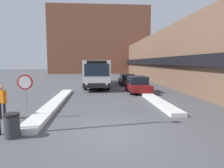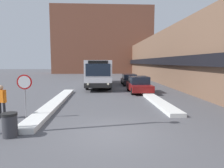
{
  "view_description": "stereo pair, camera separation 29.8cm",
  "coord_description": "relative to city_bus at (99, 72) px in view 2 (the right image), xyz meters",
  "views": [
    {
      "loc": [
        -0.72,
        -7.84,
        2.89
      ],
      "look_at": [
        0.3,
        5.53,
        1.44
      ],
      "focal_mm": 32.0,
      "sensor_mm": 36.0,
      "label": 1
    },
    {
      "loc": [
        -0.43,
        -7.86,
        2.89
      ],
      "look_at": [
        0.3,
        5.53,
        1.44
      ],
      "focal_mm": 32.0,
      "sensor_mm": 36.0,
      "label": 2
    }
  ],
  "objects": [
    {
      "name": "ground_plane",
      "position": [
        0.73,
        -16.98,
        -1.71
      ],
      "size": [
        160.0,
        160.0,
        0.0
      ],
      "primitive_type": "plane",
      "color": "#515156"
    },
    {
      "name": "building_row_right",
      "position": [
        10.69,
        7.02,
        1.82
      ],
      "size": [
        5.5,
        60.0,
        7.07
      ],
      "color": "brown",
      "rests_on": "ground_plane"
    },
    {
      "name": "building_backdrop_far",
      "position": [
        0.73,
        30.11,
        6.91
      ],
      "size": [
        26.0,
        8.0,
        17.25
      ],
      "color": "brown",
      "rests_on": "ground_plane"
    },
    {
      "name": "snow_bank_left",
      "position": [
        -2.87,
        -11.06,
        -1.59
      ],
      "size": [
        0.9,
        11.72,
        0.23
      ],
      "color": "silver",
      "rests_on": "ground_plane"
    },
    {
      "name": "snow_bank_right",
      "position": [
        4.33,
        -11.0,
        -1.6
      ],
      "size": [
        0.9,
        7.73,
        0.23
      ],
      "color": "silver",
      "rests_on": "ground_plane"
    },
    {
      "name": "city_bus",
      "position": [
        0.0,
        0.0,
        0.0
      ],
      "size": [
        2.7,
        12.2,
        3.1
      ],
      "color": "silver",
      "rests_on": "ground_plane"
    },
    {
      "name": "parked_car_front",
      "position": [
        3.93,
        -5.91,
        -0.94
      ],
      "size": [
        1.93,
        4.41,
        1.55
      ],
      "color": "maroon",
      "rests_on": "ground_plane"
    },
    {
      "name": "parked_car_middle",
      "position": [
        3.93,
        0.69,
        -1.01
      ],
      "size": [
        1.89,
        4.25,
        1.38
      ],
      "color": "black",
      "rests_on": "ground_plane"
    },
    {
      "name": "stop_sign",
      "position": [
        -3.61,
        -14.51,
        -0.06
      ],
      "size": [
        0.76,
        0.08,
        2.28
      ],
      "color": "gray",
      "rests_on": "ground_plane"
    },
    {
      "name": "pedestrian",
      "position": [
        -4.82,
        -14.47,
        -0.67
      ],
      "size": [
        0.52,
        0.39,
        1.73
      ],
      "rotation": [
        0.0,
        0.0,
        -0.44
      ],
      "color": "#232328",
      "rests_on": "ground_plane"
    },
    {
      "name": "trash_bin",
      "position": [
        -3.26,
        -17.1,
        -1.23
      ],
      "size": [
        0.59,
        0.59,
        0.95
      ],
      "color": "#38383D",
      "rests_on": "ground_plane"
    }
  ]
}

